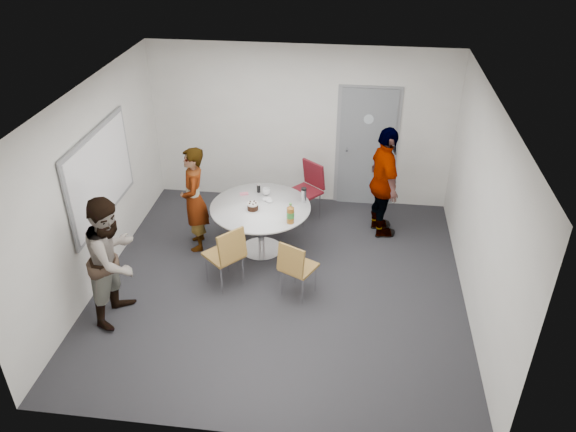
# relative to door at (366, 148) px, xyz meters

# --- Properties ---
(floor) EXTENTS (5.00, 5.00, 0.00)m
(floor) POSITION_rel_door_xyz_m (-1.10, -2.48, -1.03)
(floor) COLOR black
(floor) RESTS_ON ground
(ceiling) EXTENTS (5.00, 5.00, 0.00)m
(ceiling) POSITION_rel_door_xyz_m (-1.10, -2.48, 1.67)
(ceiling) COLOR silver
(ceiling) RESTS_ON wall_back
(wall_back) EXTENTS (5.00, 0.00, 5.00)m
(wall_back) POSITION_rel_door_xyz_m (-1.10, 0.02, 0.32)
(wall_back) COLOR silver
(wall_back) RESTS_ON floor
(wall_left) EXTENTS (0.00, 5.00, 5.00)m
(wall_left) POSITION_rel_door_xyz_m (-3.60, -2.48, 0.32)
(wall_left) COLOR silver
(wall_left) RESTS_ON floor
(wall_right) EXTENTS (0.00, 5.00, 5.00)m
(wall_right) POSITION_rel_door_xyz_m (1.40, -2.48, 0.32)
(wall_right) COLOR silver
(wall_right) RESTS_ON floor
(wall_front) EXTENTS (5.00, 0.00, 5.00)m
(wall_front) POSITION_rel_door_xyz_m (-1.10, -4.98, 0.32)
(wall_front) COLOR silver
(wall_front) RESTS_ON floor
(door) EXTENTS (1.02, 0.17, 2.12)m
(door) POSITION_rel_door_xyz_m (0.00, 0.00, 0.00)
(door) COLOR slate
(door) RESTS_ON wall_back
(whiteboard) EXTENTS (0.04, 1.90, 1.25)m
(whiteboard) POSITION_rel_door_xyz_m (-3.56, -2.28, 0.42)
(whiteboard) COLOR gray
(whiteboard) RESTS_ON wall_left
(table) EXTENTS (1.47, 1.47, 1.08)m
(table) POSITION_rel_door_xyz_m (-1.48, -1.69, -0.36)
(table) COLOR silver
(table) RESTS_ON floor
(chair_near_left) EXTENTS (0.65, 0.65, 0.93)m
(chair_near_left) POSITION_rel_door_xyz_m (-1.80, -2.62, -0.45)
(chair_near_left) COLOR brown
(chair_near_left) RESTS_ON floor
(chair_near_right) EXTENTS (0.56, 0.58, 0.86)m
(chair_near_right) POSITION_rel_door_xyz_m (-0.87, -2.73, -0.50)
(chair_near_right) COLOR brown
(chair_near_right) RESTS_ON floor
(chair_far) EXTENTS (0.67, 0.68, 0.98)m
(chair_far) POSITION_rel_door_xyz_m (-0.90, -0.62, -0.43)
(chair_far) COLOR maroon
(chair_far) RESTS_ON floor
(person_main) EXTENTS (0.53, 0.67, 1.62)m
(person_main) POSITION_rel_door_xyz_m (-2.49, -1.69, -0.21)
(person_main) COLOR #A5C6EA
(person_main) RESTS_ON floor
(person_left) EXTENTS (0.76, 0.91, 1.71)m
(person_left) POSITION_rel_door_xyz_m (-3.05, -3.34, -0.17)
(person_left) COLOR white
(person_left) RESTS_ON floor
(person_right) EXTENTS (0.70, 1.12, 1.78)m
(person_right) POSITION_rel_door_xyz_m (0.29, -0.96, -0.14)
(person_right) COLOR black
(person_right) RESTS_ON floor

